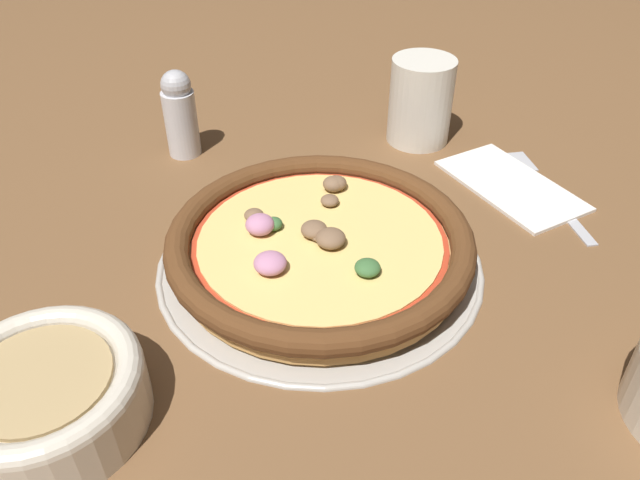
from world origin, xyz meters
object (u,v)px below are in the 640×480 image
at_px(bowl_near, 45,394).
at_px(fork, 545,188).
at_px(pizza, 320,243).
at_px(drinking_cup, 421,101).
at_px(napkin, 511,184).
at_px(pizza_tray, 320,261).
at_px(pepper_shaker, 180,114).

distance_m(bowl_near, fork, 0.55).
bearing_deg(pizza, drinking_cup, 107.05).
distance_m(pizza, drinking_cup, 0.28).
bearing_deg(bowl_near, napkin, 81.06).
xyz_separation_m(pizza_tray, drinking_cup, (-0.08, 0.27, 0.05)).
bearing_deg(bowl_near, pepper_shaker, 129.38).
xyz_separation_m(pizza, fork, (0.10, 0.27, -0.02)).
distance_m(pizza, bowl_near, 0.27).
xyz_separation_m(pizza, pepper_shaker, (-0.27, 0.04, 0.03)).
xyz_separation_m(fork, pepper_shaker, (-0.37, -0.23, 0.05)).
distance_m(bowl_near, pepper_shaker, 0.40).
relative_size(napkin, fork, 1.14).
bearing_deg(pizza, bowl_near, -93.67).
bearing_deg(napkin, pepper_shaker, -147.92).
xyz_separation_m(pizza_tray, napkin, (0.06, 0.25, 0.00)).
bearing_deg(pizza, fork, 70.68).
height_order(napkin, pepper_shaker, pepper_shaker).
height_order(pizza_tray, fork, pizza_tray).
distance_m(pizza, pepper_shaker, 0.28).
distance_m(drinking_cup, fork, 0.19).
height_order(pizza, napkin, pizza).
height_order(fork, pepper_shaker, pepper_shaker).
relative_size(bowl_near, fork, 0.88).
distance_m(pizza_tray, fork, 0.29).
height_order(bowl_near, pepper_shaker, pepper_shaker).
height_order(napkin, fork, napkin).
relative_size(pizza, pepper_shaker, 2.73).
bearing_deg(drinking_cup, pizza_tray, -72.87).
distance_m(napkin, pepper_shaker, 0.40).
height_order(bowl_near, napkin, bowl_near).
xyz_separation_m(pizza, napkin, (0.06, 0.25, -0.02)).
height_order(pizza_tray, drinking_cup, drinking_cup).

